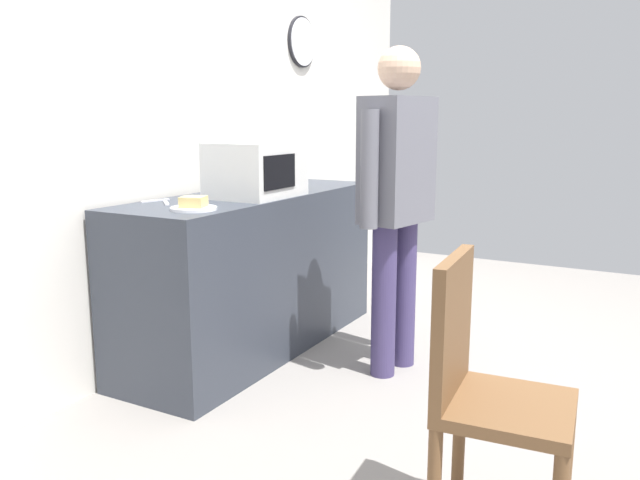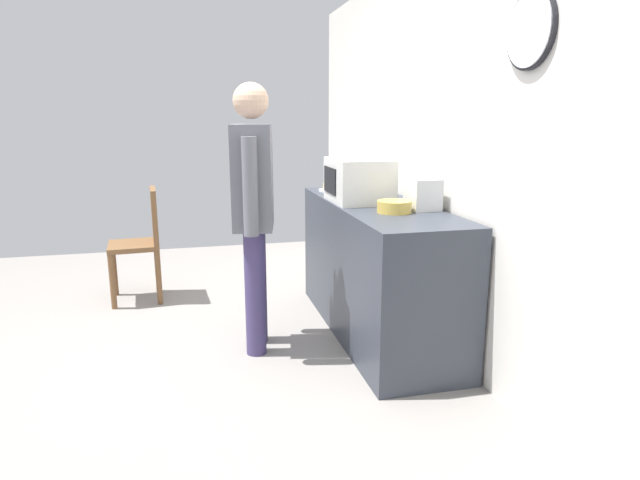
# 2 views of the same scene
# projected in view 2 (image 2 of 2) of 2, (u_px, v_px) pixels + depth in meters

# --- Properties ---
(ground_plane) EXTENTS (6.00, 6.00, 0.00)m
(ground_plane) POSITION_uv_depth(u_px,v_px,m) (204.00, 353.00, 3.51)
(ground_plane) COLOR gray
(back_wall) EXTENTS (5.40, 0.13, 2.60)m
(back_wall) POSITION_uv_depth(u_px,v_px,m) (438.00, 149.00, 3.59)
(back_wall) COLOR silver
(back_wall) RESTS_ON ground_plane
(kitchen_counter) EXTENTS (1.88, 0.62, 0.93)m
(kitchen_counter) POSITION_uv_depth(u_px,v_px,m) (376.00, 269.00, 3.78)
(kitchen_counter) COLOR #333842
(kitchen_counter) RESTS_ON ground_plane
(microwave) EXTENTS (0.50, 0.39, 0.30)m
(microwave) POSITION_uv_depth(u_px,v_px,m) (359.00, 180.00, 3.72)
(microwave) COLOR silver
(microwave) RESTS_ON kitchen_counter
(sandwich_plate) EXTENTS (0.22, 0.22, 0.07)m
(sandwich_plate) POSITION_uv_depth(u_px,v_px,m) (332.00, 188.00, 4.29)
(sandwich_plate) COLOR white
(sandwich_plate) RESTS_ON kitchen_counter
(salad_bowl) EXTENTS (0.21, 0.21, 0.07)m
(salad_bowl) POSITION_uv_depth(u_px,v_px,m) (394.00, 207.00, 3.32)
(salad_bowl) COLOR gold
(salad_bowl) RESTS_ON kitchen_counter
(toaster) EXTENTS (0.22, 0.18, 0.20)m
(toaster) POSITION_uv_depth(u_px,v_px,m) (423.00, 194.00, 3.42)
(toaster) COLOR silver
(toaster) RESTS_ON kitchen_counter
(fork_utensil) EXTENTS (0.17, 0.06, 0.01)m
(fork_utensil) POSITION_uv_depth(u_px,v_px,m) (385.00, 192.00, 4.24)
(fork_utensil) COLOR silver
(fork_utensil) RESTS_ON kitchen_counter
(spoon_utensil) EXTENTS (0.13, 0.14, 0.01)m
(spoon_utensil) POSITION_uv_depth(u_px,v_px,m) (369.00, 191.00, 4.25)
(spoon_utensil) COLOR silver
(spoon_utensil) RESTS_ON kitchen_counter
(person_standing) EXTENTS (0.58, 0.31, 1.72)m
(person_standing) POSITION_uv_depth(u_px,v_px,m) (253.00, 199.00, 3.39)
(person_standing) COLOR #413765
(person_standing) RESTS_ON ground_plane
(wooden_chair) EXTENTS (0.43, 0.43, 0.94)m
(wooden_chair) POSITION_uv_depth(u_px,v_px,m) (143.00, 239.00, 4.45)
(wooden_chair) COLOR brown
(wooden_chair) RESTS_ON ground_plane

